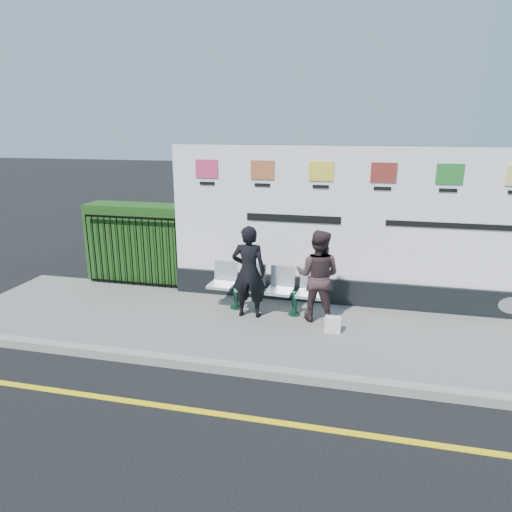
{
  "coord_description": "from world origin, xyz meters",
  "views": [
    {
      "loc": [
        0.14,
        -4.69,
        3.47
      ],
      "look_at": [
        -1.61,
        2.85,
        1.25
      ],
      "focal_mm": 32.0,
      "sensor_mm": 36.0,
      "label": 1
    }
  ],
  "objects": [
    {
      "name": "handbag_brown",
      "position": [
        -1.78,
        3.09,
        0.68
      ],
      "size": [
        0.26,
        0.12,
        0.2
      ],
      "primitive_type": "cube",
      "rotation": [
        0.0,
        0.0,
        0.04
      ],
      "color": "black",
      "rests_on": "bench"
    },
    {
      "name": "woman_left",
      "position": [
        -1.73,
        2.81,
        0.96
      ],
      "size": [
        0.64,
        0.45,
        1.68
      ],
      "primitive_type": "imported",
      "rotation": [
        0.0,
        0.0,
        3.21
      ],
      "color": "black",
      "rests_on": "pavement"
    },
    {
      "name": "railing",
      "position": [
        -4.58,
        3.85,
        0.89
      ],
      "size": [
        2.05,
        0.06,
        1.54
      ],
      "primitive_type": null,
      "color": "black",
      "rests_on": "pavement"
    },
    {
      "name": "bench",
      "position": [
        -1.49,
        3.07,
        0.35
      ],
      "size": [
        2.19,
        0.69,
        0.46
      ],
      "primitive_type": null,
      "rotation": [
        0.0,
        0.0,
        -0.06
      ],
      "color": "silver",
      "rests_on": "pavement"
    },
    {
      "name": "billboard",
      "position": [
        0.5,
        3.85,
        1.42
      ],
      "size": [
        8.0,
        0.3,
        3.0
      ],
      "color": "black",
      "rests_on": "pavement"
    },
    {
      "name": "hedge",
      "position": [
        -4.58,
        4.3,
        0.97
      ],
      "size": [
        2.35,
        0.7,
        1.7
      ],
      "primitive_type": "cube",
      "color": "#1D4514",
      "rests_on": "pavement"
    },
    {
      "name": "woman_right",
      "position": [
        -0.52,
        2.93,
        0.94
      ],
      "size": [
        0.88,
        0.74,
        1.64
      ],
      "primitive_type": "imported",
      "rotation": [
        0.0,
        0.0,
        2.99
      ],
      "color": "#3C2729",
      "rests_on": "pavement"
    },
    {
      "name": "carrier_bag_white",
      "position": [
        -0.19,
        2.46,
        0.25
      ],
      "size": [
        0.27,
        0.16,
        0.27
      ],
      "primitive_type": "cube",
      "color": "silver",
      "rests_on": "pavement"
    },
    {
      "name": "kerb",
      "position": [
        0.0,
        1.0,
        0.07
      ],
      "size": [
        14.0,
        0.18,
        0.14
      ],
      "primitive_type": "cube",
      "color": "gray",
      "rests_on": "ground"
    },
    {
      "name": "yellow_line",
      "position": [
        0.0,
        0.0,
        0.0
      ],
      "size": [
        14.0,
        0.1,
        0.01
      ],
      "primitive_type": "cube",
      "color": "yellow",
      "rests_on": "ground"
    },
    {
      "name": "ground",
      "position": [
        0.0,
        0.0,
        0.0
      ],
      "size": [
        80.0,
        80.0,
        0.0
      ],
      "primitive_type": "plane",
      "color": "black"
    },
    {
      "name": "pavement",
      "position": [
        0.0,
        2.5,
        0.06
      ],
      "size": [
        14.0,
        3.0,
        0.12
      ],
      "primitive_type": "cube",
      "color": "slate",
      "rests_on": "ground"
    }
  ]
}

